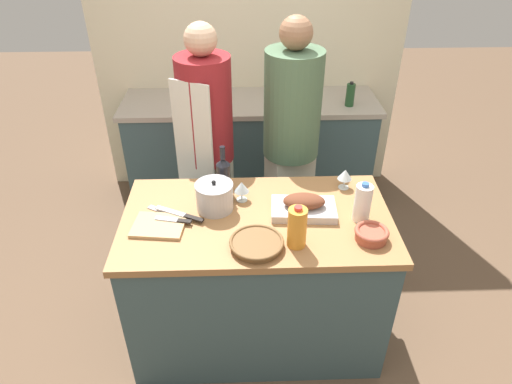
% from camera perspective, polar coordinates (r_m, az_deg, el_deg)
% --- Properties ---
extents(ground_plane, '(12.00, 12.00, 0.00)m').
position_cam_1_polar(ground_plane, '(3.05, 0.08, -16.63)').
color(ground_plane, brown).
extents(kitchen_island, '(1.44, 0.79, 0.89)m').
position_cam_1_polar(kitchen_island, '(2.72, 0.09, -10.63)').
color(kitchen_island, '#3D565B').
rests_on(kitchen_island, ground_plane).
extents(back_counter, '(2.05, 0.60, 0.93)m').
position_cam_1_polar(back_counter, '(3.92, -0.69, 5.07)').
color(back_counter, '#3D565B').
rests_on(back_counter, ground_plane).
extents(back_wall, '(2.55, 0.10, 2.55)m').
position_cam_1_polar(back_wall, '(3.94, -0.91, 17.94)').
color(back_wall, beige).
rests_on(back_wall, ground_plane).
extents(roasting_pan, '(0.36, 0.23, 0.11)m').
position_cam_1_polar(roasting_pan, '(2.45, 5.98, -1.77)').
color(roasting_pan, '#BCBCC1').
rests_on(roasting_pan, kitchen_island).
extents(wicker_basket, '(0.27, 0.27, 0.04)m').
position_cam_1_polar(wicker_basket, '(2.23, 0.08, -6.46)').
color(wicker_basket, brown).
rests_on(wicker_basket, kitchen_island).
extents(cutting_board, '(0.28, 0.23, 0.02)m').
position_cam_1_polar(cutting_board, '(2.41, -12.06, -4.14)').
color(cutting_board, tan).
rests_on(cutting_board, kitchen_island).
extents(stock_pot, '(0.20, 0.20, 0.18)m').
position_cam_1_polar(stock_pot, '(2.46, -5.21, -0.56)').
color(stock_pot, '#B7B7BC').
rests_on(stock_pot, kitchen_island).
extents(mixing_bowl, '(0.17, 0.17, 0.06)m').
position_cam_1_polar(mixing_bowl, '(2.33, 14.23, -5.11)').
color(mixing_bowl, '#A84C38').
rests_on(mixing_bowl, kitchen_island).
extents(juice_jug, '(0.09, 0.09, 0.23)m').
position_cam_1_polar(juice_jug, '(2.20, 5.16, -4.43)').
color(juice_jug, orange).
rests_on(juice_jug, kitchen_island).
extents(milk_jug, '(0.09, 0.09, 0.23)m').
position_cam_1_polar(milk_jug, '(2.42, 13.18, -1.33)').
color(milk_jug, white).
rests_on(milk_jug, kitchen_island).
extents(wine_bottle_green, '(0.08, 0.08, 0.29)m').
position_cam_1_polar(wine_bottle_green, '(2.57, -4.09, 2.18)').
color(wine_bottle_green, black).
rests_on(wine_bottle_green, kitchen_island).
extents(wine_glass_left, '(0.08, 0.08, 0.12)m').
position_cam_1_polar(wine_glass_left, '(2.51, -1.81, 0.59)').
color(wine_glass_left, silver).
rests_on(wine_glass_left, kitchen_island).
extents(wine_glass_right, '(0.08, 0.08, 0.12)m').
position_cam_1_polar(wine_glass_right, '(2.67, 11.07, 2.12)').
color(wine_glass_right, silver).
rests_on(wine_glass_right, kitchen_island).
extents(knife_chef, '(0.27, 0.16, 0.01)m').
position_cam_1_polar(knife_chef, '(2.45, -9.36, -2.76)').
color(knife_chef, '#B7B7BC').
rests_on(knife_chef, cutting_board).
extents(knife_paring, '(0.23, 0.15, 0.01)m').
position_cam_1_polar(knife_paring, '(2.49, -10.90, -2.67)').
color(knife_paring, '#B7B7BC').
rests_on(knife_paring, kitchen_island).
extents(knife_bread, '(0.20, 0.07, 0.01)m').
position_cam_1_polar(knife_bread, '(2.41, -10.14, -3.46)').
color(knife_bread, '#B7B7BC').
rests_on(knife_bread, cutting_board).
extents(condiment_bottle_tall, '(0.07, 0.07, 0.19)m').
position_cam_1_polar(condiment_bottle_tall, '(3.67, 11.70, 11.81)').
color(condiment_bottle_tall, '#234C28').
rests_on(condiment_bottle_tall, back_counter).
extents(condiment_bottle_short, '(0.07, 0.07, 0.14)m').
position_cam_1_polar(condiment_bottle_short, '(3.81, 2.84, 12.91)').
color(condiment_bottle_short, '#234C28').
rests_on(condiment_bottle_short, back_counter).
extents(person_cook_aproned, '(0.37, 0.39, 1.72)m').
position_cam_1_polar(person_cook_aproned, '(3.06, -6.16, 6.37)').
color(person_cook_aproned, beige).
rests_on(person_cook_aproned, ground_plane).
extents(person_cook_guest, '(0.37, 0.37, 1.74)m').
position_cam_1_polar(person_cook_guest, '(3.08, 4.41, 6.93)').
color(person_cook_guest, beige).
rests_on(person_cook_guest, ground_plane).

